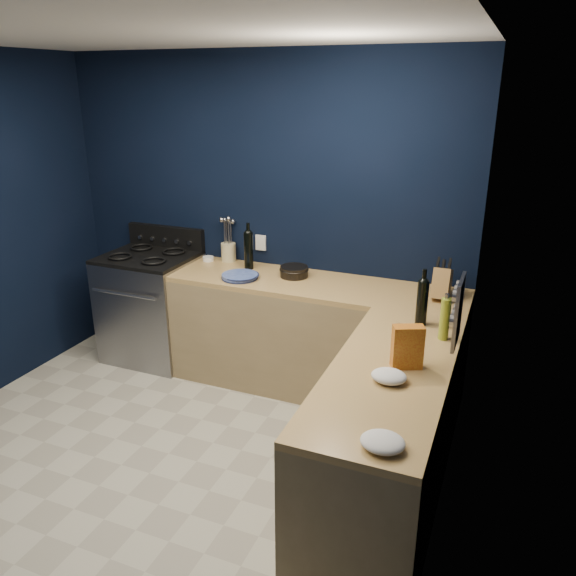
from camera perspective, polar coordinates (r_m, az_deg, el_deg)
The scene contains 27 objects.
floor at distance 3.90m, azimuth -13.83°, elevation -17.83°, with size 3.50×3.50×0.02m, color #ABA795.
ceiling at distance 3.12m, azimuth -18.17°, elevation 23.95°, with size 3.50×3.50×0.02m, color silver.
wall_back at distance 4.73m, azimuth -2.70°, elevation 7.24°, with size 3.50×0.02×2.60m, color black.
wall_right at distance 2.64m, azimuth 16.32°, elevation -4.23°, with size 0.02×3.50×2.60m, color black.
cab_back at distance 4.51m, azimuth 2.69°, elevation -5.12°, with size 2.30×0.63×0.86m, color #927B54.
top_back at distance 4.34m, azimuth 2.79°, elevation 0.26°, with size 2.30×0.63×0.04m, color olive.
cab_right at distance 3.36m, azimuth 9.74°, elevation -15.17°, with size 0.63×1.67×0.86m, color #927B54.
top_right at distance 3.12m, azimuth 10.23°, elevation -8.40°, with size 0.63×1.67×0.04m, color olive.
gas_range at distance 5.16m, azimuth -13.58°, elevation -2.00°, with size 0.76×0.66×0.92m, color gray.
oven_door at distance 4.93m, azimuth -15.67°, elevation -3.37°, with size 0.59×0.02×0.42m, color black.
cooktop at distance 5.00m, azimuth -14.02°, elevation 3.05°, with size 0.76×0.66×0.03m, color black.
backguard at distance 5.21m, azimuth -12.20°, elevation 5.07°, with size 0.76×0.06×0.20m, color black.
spice_panel at distance 3.20m, azimuth 16.85°, elevation -2.31°, with size 0.02×0.28×0.38m, color gray.
wall_outlet at distance 4.76m, azimuth -2.77°, elevation 4.60°, with size 0.09×0.02×0.13m, color white.
plate_stack at distance 4.44m, azimuth -4.90°, elevation 1.19°, with size 0.28×0.28×0.04m, color #334894.
ramekin at distance 4.92m, azimuth -8.06°, elevation 2.95°, with size 0.10×0.10×0.04m, color white.
utensil_crock at distance 4.87m, azimuth -6.02°, elevation 3.63°, with size 0.13×0.13×0.16m, color beige.
wine_bottle_back at distance 4.63m, azimuth -4.00°, elevation 3.78°, with size 0.08×0.08×0.31m, color black.
lemon_basket at distance 4.46m, azimuth 0.62°, elevation 1.68°, with size 0.22×0.22×0.08m, color black.
knife_block at distance 4.14m, azimuth 15.29°, elevation 0.44°, with size 0.12×0.20×0.22m, color olive.
wine_bottle_right at distance 3.64m, azimuth 13.39°, elevation -1.51°, with size 0.07×0.07×0.29m, color black.
oil_bottle at distance 3.48m, azimuth 15.56°, elevation -3.04°, with size 0.06×0.06×0.26m, color #8D9F25.
spice_jar_near at distance 3.47m, azimuth 11.12°, elevation -4.27°, with size 0.04×0.04×0.09m, color olive.
spice_jar_far at distance 3.38m, azimuth 11.16°, elevation -5.03°, with size 0.04×0.04×0.08m, color olive.
crouton_bag at distance 3.10m, azimuth 11.98°, elevation -5.85°, with size 0.16×0.08×0.24m, color #A61208.
towel_front at distance 2.97m, azimuth 10.16°, elevation -8.77°, with size 0.18×0.16×0.06m, color white.
towel_end at distance 2.49m, azimuth 9.54°, elevation -15.10°, with size 0.19×0.17×0.06m, color white.
Camera 1 is at (1.95, -2.42, 2.35)m, focal length 35.18 mm.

